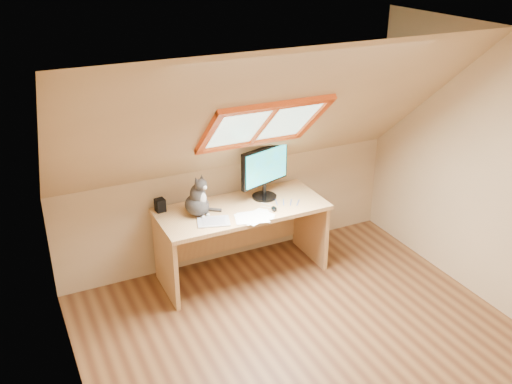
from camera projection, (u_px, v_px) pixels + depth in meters
ground at (321, 357)px, 4.50m from camera, size 3.50×3.50×0.00m
room_shell at (338, 198)px, 3.82m from camera, size 3.52×3.52×2.41m
desk at (239, 225)px, 5.45m from camera, size 1.58×0.69×0.72m
monitor at (265, 169)px, 5.37m from camera, size 0.55×0.24×0.52m
cat at (198, 200)px, 5.11m from camera, size 0.30×0.32×0.40m
desk_speaker at (160, 205)px, 5.21m from camera, size 0.09×0.09×0.12m
graphics_tablet at (214, 222)px, 5.03m from camera, size 0.33×0.28×0.01m
mouse at (274, 209)px, 5.25m from camera, size 0.07×0.10×0.03m
papers at (248, 220)px, 5.07m from camera, size 0.35×0.30×0.01m
cables at (279, 205)px, 5.34m from camera, size 0.51×0.26×0.01m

